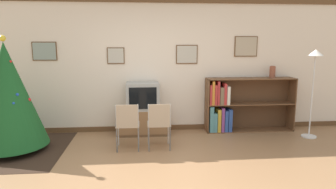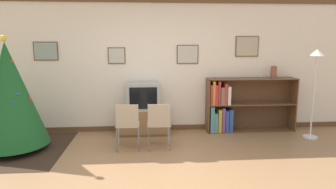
% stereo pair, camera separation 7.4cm
% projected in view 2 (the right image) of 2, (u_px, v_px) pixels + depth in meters
% --- Properties ---
extents(ground_plane, '(24.00, 24.00, 0.00)m').
position_uv_depth(ground_plane, '(157.00, 179.00, 4.06)').
color(ground_plane, '#936B47').
extents(wall_back, '(9.19, 0.11, 2.70)m').
position_uv_depth(wall_back, '(152.00, 66.00, 6.14)').
color(wall_back, silver).
rests_on(wall_back, ground_plane).
extents(area_rug, '(1.76, 1.93, 0.01)m').
position_uv_depth(area_rug, '(14.00, 150.00, 5.16)').
color(area_rug, '#332319').
rests_on(area_rug, ground_plane).
extents(christmas_tree, '(1.20, 1.20, 1.94)m').
position_uv_depth(christmas_tree, '(9.00, 95.00, 4.99)').
color(christmas_tree, maroon).
rests_on(christmas_tree, area_rug).
extents(tv_console, '(1.05, 0.46, 0.51)m').
position_uv_depth(tv_console, '(144.00, 122.00, 6.02)').
color(tv_console, brown).
rests_on(tv_console, ground_plane).
extents(television, '(0.64, 0.45, 0.54)m').
position_uv_depth(television, '(143.00, 96.00, 5.93)').
color(television, '#9E9E99').
rests_on(television, tv_console).
extents(folding_chair_left, '(0.40, 0.40, 0.82)m').
position_uv_depth(folding_chair_left, '(127.00, 123.00, 5.07)').
color(folding_chair_left, tan).
rests_on(folding_chair_left, ground_plane).
extents(folding_chair_right, '(0.40, 0.40, 0.82)m').
position_uv_depth(folding_chair_right, '(159.00, 123.00, 5.11)').
color(folding_chair_right, tan).
rests_on(folding_chair_right, ground_plane).
extents(bookshelf, '(1.83, 0.36, 1.11)m').
position_uv_depth(bookshelf, '(233.00, 107.00, 6.18)').
color(bookshelf, brown).
rests_on(bookshelf, ground_plane).
extents(vase, '(0.12, 0.12, 0.24)m').
position_uv_depth(vase, '(274.00, 72.00, 6.13)').
color(vase, brown).
rests_on(vase, bookshelf).
extents(standing_lamp, '(0.28, 0.28, 1.70)m').
position_uv_depth(standing_lamp, '(316.00, 71.00, 5.60)').
color(standing_lamp, silver).
rests_on(standing_lamp, ground_plane).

